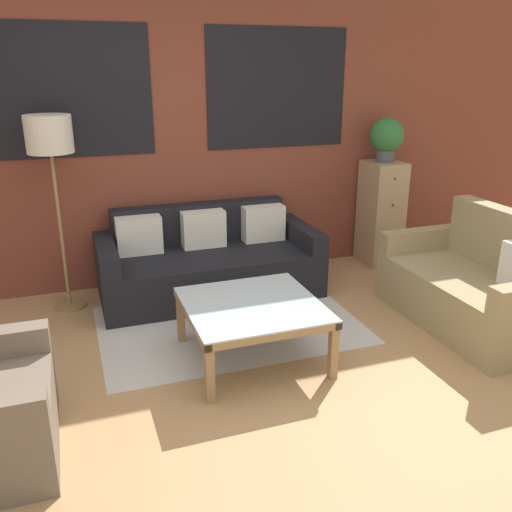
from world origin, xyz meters
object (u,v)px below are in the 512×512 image
(couch_dark, at_px, (208,263))
(coffee_table, at_px, (252,311))
(settee_vintage, at_px, (476,288))
(floor_lamp, at_px, (50,143))
(potted_plant, at_px, (387,137))
(drawer_cabinet, at_px, (381,213))

(couch_dark, xyz_separation_m, coffee_table, (-0.02, -1.30, 0.09))
(coffee_table, bearing_deg, settee_vintage, -1.85)
(settee_vintage, relative_size, floor_lamp, 0.90)
(settee_vintage, distance_m, coffee_table, 1.89)
(potted_plant, bearing_deg, drawer_cabinet, -90.00)
(settee_vintage, relative_size, coffee_table, 1.60)
(floor_lamp, height_order, drawer_cabinet, floor_lamp)
(coffee_table, distance_m, drawer_cabinet, 2.46)
(settee_vintage, xyz_separation_m, potted_plant, (0.06, 1.56, 1.02))
(drawer_cabinet, height_order, potted_plant, potted_plant)
(couch_dark, distance_m, coffee_table, 1.30)
(coffee_table, height_order, drawer_cabinet, drawer_cabinet)
(couch_dark, height_order, coffee_table, couch_dark)
(potted_plant, bearing_deg, floor_lamp, -178.02)
(couch_dark, bearing_deg, potted_plant, 5.88)
(coffee_table, relative_size, potted_plant, 2.11)
(couch_dark, relative_size, potted_plant, 4.48)
(coffee_table, xyz_separation_m, floor_lamp, (-1.22, 1.39, 1.05))
(settee_vintage, relative_size, potted_plant, 3.38)
(couch_dark, relative_size, settee_vintage, 1.33)
(settee_vintage, height_order, coffee_table, settee_vintage)
(coffee_table, bearing_deg, couch_dark, 89.01)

